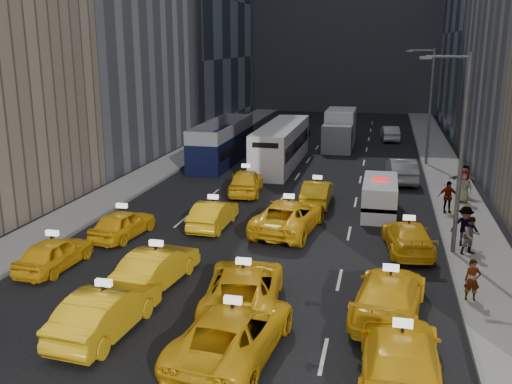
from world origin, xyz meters
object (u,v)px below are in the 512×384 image
(nypd_van, at_px, (380,198))
(box_truck, at_px, (340,130))
(pedestrian_0, at_px, (472,280))
(double_decker, at_px, (222,143))
(city_bus, at_px, (281,145))

(nypd_van, height_order, box_truck, box_truck)
(pedestrian_0, bearing_deg, box_truck, 98.93)
(nypd_van, bearing_deg, double_decker, 132.13)
(city_bus, xyz_separation_m, box_truck, (3.82, 8.73, 0.09))
(city_bus, bearing_deg, pedestrian_0, -70.71)
(city_bus, height_order, pedestrian_0, city_bus)
(box_truck, bearing_deg, nypd_van, -71.59)
(pedestrian_0, bearing_deg, city_bus, 111.95)
(double_decker, distance_m, box_truck, 12.24)
(city_bus, height_order, box_truck, box_truck)
(double_decker, relative_size, box_truck, 1.45)
(nypd_van, bearing_deg, pedestrian_0, -76.92)
(double_decker, relative_size, pedestrian_0, 7.12)
(nypd_van, xyz_separation_m, double_decker, (-12.60, 11.88, 0.65))
(nypd_van, relative_size, double_decker, 0.44)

